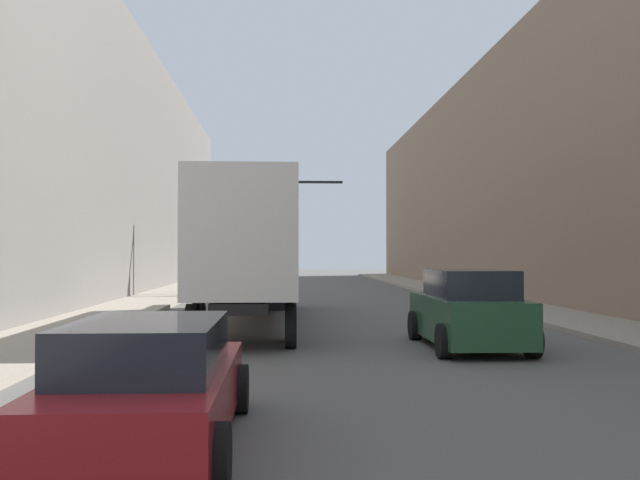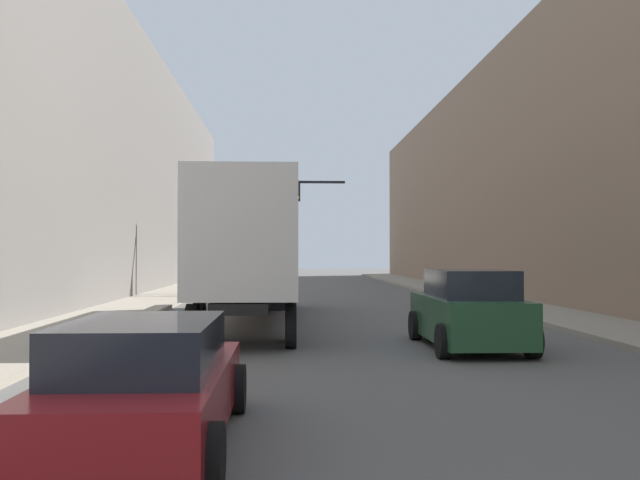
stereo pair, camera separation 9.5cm
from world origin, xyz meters
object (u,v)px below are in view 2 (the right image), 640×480
at_px(sedan_car, 146,386).
at_px(traffic_signal_gantry, 237,212).
at_px(semi_truck, 254,247).
at_px(suv_car, 468,311).

height_order(sedan_car, traffic_signal_gantry, traffic_signal_gantry).
distance_m(semi_truck, traffic_signal_gantry, 14.13).
height_order(sedan_car, suv_car, suv_car).
height_order(suv_car, traffic_signal_gantry, traffic_signal_gantry).
relative_size(sedan_car, traffic_signal_gantry, 0.62).
bearing_deg(traffic_signal_gantry, sedan_car, -88.05).
height_order(semi_truck, sedan_car, semi_truck).
xyz_separation_m(suv_car, traffic_signal_gantry, (-6.51, 19.67, 3.37)).
bearing_deg(sedan_car, traffic_signal_gantry, 91.95).
bearing_deg(suv_car, traffic_signal_gantry, 108.31).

